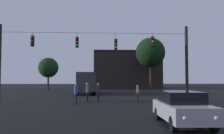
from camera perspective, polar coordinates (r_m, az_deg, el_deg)
ground_plane at (r=29.75m, az=-3.83°, el=-6.94°), size 168.00×168.00×0.00m
overhead_signal_span at (r=21.71m, az=-4.06°, el=2.25°), size 17.15×0.44×6.99m
city_bus at (r=35.52m, az=-6.26°, el=-3.28°), size 3.16×11.13×3.00m
car_near_right at (r=11.46m, az=16.21°, el=-9.21°), size 1.93×4.38×1.52m
pedestrian_crossing_left at (r=22.32m, az=-5.89°, el=-5.66°), size 0.33×0.41×1.78m
pedestrian_crossing_center at (r=20.23m, az=-8.56°, el=-5.99°), size 0.34×0.42×1.74m
pedestrian_crossing_right at (r=22.98m, az=6.07°, el=-5.96°), size 0.28×0.39×1.54m
pedestrian_near_bus at (r=23.06m, az=-3.30°, el=-5.68°), size 0.33×0.41×1.71m
corner_building at (r=59.52m, az=3.23°, el=-0.79°), size 15.47×12.65×8.65m
tree_left_silhouette at (r=49.66m, az=9.11°, el=3.42°), size 5.99×5.99×10.57m
tree_behind_building at (r=50.38m, az=-14.89°, el=-0.15°), size 4.06×4.06×6.50m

